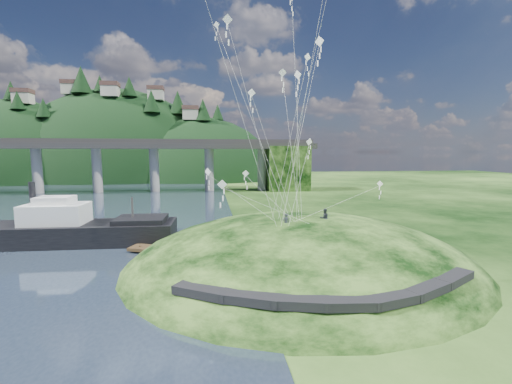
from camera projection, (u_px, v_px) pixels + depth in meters
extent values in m
plane|color=black|center=(222.00, 276.00, 31.31)|extent=(320.00, 320.00, 0.00)
ellipsoid|color=black|center=(301.00, 279.00, 34.53)|extent=(36.00, 32.00, 13.00)
cube|color=black|center=(203.00, 291.00, 23.00)|extent=(4.32, 3.62, 0.71)
cube|color=black|center=(250.00, 297.00, 21.77)|extent=(4.10, 2.97, 0.61)
cube|color=black|center=(300.00, 301.00, 21.19)|extent=(3.85, 2.37, 0.62)
cube|color=black|center=(349.00, 302.00, 21.16)|extent=(3.62, 1.83, 0.66)
cube|color=black|center=(393.00, 298.00, 21.76)|extent=(3.82, 2.27, 0.68)
cube|color=black|center=(427.00, 288.00, 23.08)|extent=(4.11, 2.97, 0.71)
cube|color=black|center=(452.00, 278.00, 25.01)|extent=(4.26, 3.43, 0.66)
cube|color=#2D2B2B|center=(25.00, 146.00, 91.97)|extent=(160.00, 9.00, 1.60)
cube|color=#2D2B2B|center=(25.00, 140.00, 91.81)|extent=(160.00, 0.40, 1.20)
cube|color=#2D2B2B|center=(33.00, 141.00, 96.04)|extent=(160.00, 0.40, 1.20)
cylinder|color=gray|center=(37.00, 170.00, 93.06)|extent=(2.60, 2.60, 13.00)
cylinder|color=gray|center=(97.00, 169.00, 95.14)|extent=(2.60, 2.60, 13.00)
cylinder|color=gray|center=(154.00, 169.00, 97.22)|extent=(2.60, 2.60, 13.00)
cylinder|color=gray|center=(209.00, 169.00, 99.31)|extent=(2.60, 2.60, 13.00)
cylinder|color=gray|center=(262.00, 168.00, 101.39)|extent=(2.60, 2.60, 13.00)
cube|color=black|center=(287.00, 168.00, 102.39)|extent=(12.00, 11.00, 13.00)
ellipsoid|color=black|center=(20.00, 199.00, 139.86)|extent=(84.00, 60.00, 80.00)
ellipsoid|color=black|center=(120.00, 191.00, 150.63)|extent=(96.00, 68.00, 88.00)
ellipsoid|color=black|center=(200.00, 201.00, 147.93)|extent=(76.00, 56.00, 72.00)
cone|color=black|center=(11.00, 91.00, 130.23)|extent=(5.61, 5.61, 7.39)
cone|color=black|center=(17.00, 100.00, 123.84)|extent=(5.08, 5.08, 6.69)
cone|color=black|center=(43.00, 108.00, 124.47)|extent=(5.29, 5.29, 6.96)
cone|color=black|center=(81.00, 80.00, 132.85)|extent=(8.01, 8.01, 10.54)
cone|color=black|center=(100.00, 84.00, 133.40)|extent=(4.97, 4.97, 6.54)
cone|color=black|center=(129.00, 86.00, 133.08)|extent=(5.83, 5.83, 7.67)
cone|color=black|center=(151.00, 101.00, 130.12)|extent=(6.47, 6.47, 8.51)
cone|color=black|center=(178.00, 102.00, 138.08)|extent=(7.13, 7.13, 9.38)
cone|color=black|center=(203.00, 110.00, 134.95)|extent=(6.56, 6.56, 8.63)
cone|color=black|center=(218.00, 112.00, 141.27)|extent=(4.88, 4.88, 6.42)
cube|color=beige|center=(23.00, 99.00, 128.49)|extent=(6.00, 5.00, 4.00)
cube|color=brown|center=(23.00, 91.00, 128.17)|extent=(6.40, 5.40, 1.60)
cube|color=beige|center=(71.00, 90.00, 135.86)|extent=(6.00, 5.00, 4.00)
cube|color=brown|center=(71.00, 83.00, 135.54)|extent=(6.40, 5.40, 1.60)
cube|color=beige|center=(110.00, 91.00, 130.47)|extent=(6.00, 5.00, 4.00)
cube|color=brown|center=(110.00, 84.00, 130.15)|extent=(6.40, 5.40, 1.60)
cube|color=beige|center=(156.00, 95.00, 138.53)|extent=(6.00, 5.00, 4.00)
cube|color=brown|center=(156.00, 88.00, 138.22)|extent=(6.40, 5.40, 1.60)
cube|color=beige|center=(191.00, 115.00, 135.47)|extent=(6.00, 5.00, 4.00)
cube|color=brown|center=(190.00, 108.00, 135.16)|extent=(6.40, 5.40, 1.60)
cube|color=black|center=(83.00, 233.00, 42.21)|extent=(22.31, 6.71, 2.62)
cube|color=white|center=(56.00, 215.00, 41.62)|extent=(7.18, 4.64, 2.82)
cube|color=white|center=(55.00, 202.00, 41.42)|extent=(4.12, 3.14, 1.21)
cube|color=black|center=(141.00, 219.00, 42.75)|extent=(6.19, 5.21, 0.60)
cylinder|color=black|center=(32.00, 192.00, 41.02)|extent=(0.70, 0.70, 2.41)
cylinder|color=#2D2B2B|center=(132.00, 209.00, 42.49)|extent=(0.24, 0.24, 3.02)
cube|color=#352515|center=(187.00, 251.00, 37.59)|extent=(13.56, 7.07, 0.34)
cylinder|color=#352515|center=(140.00, 250.00, 39.02)|extent=(0.29, 0.29, 0.98)
cylinder|color=#352515|center=(163.00, 252.00, 38.32)|extent=(0.29, 0.29, 0.98)
cylinder|color=#352515|center=(188.00, 253.00, 37.62)|extent=(0.29, 0.29, 0.98)
cylinder|color=#352515|center=(213.00, 255.00, 36.92)|extent=(0.29, 0.29, 0.98)
cylinder|color=#352515|center=(239.00, 257.00, 36.22)|extent=(0.29, 0.29, 0.98)
imported|color=#292F37|center=(286.00, 213.00, 31.10)|extent=(0.64, 0.42, 1.72)
imported|color=#292F37|center=(325.00, 208.00, 32.94)|extent=(0.95, 0.75, 1.88)
cube|color=white|center=(308.00, 57.00, 32.50)|extent=(0.68, 0.33, 0.72)
cube|color=white|center=(308.00, 63.00, 32.56)|extent=(0.09, 0.07, 0.42)
cube|color=white|center=(307.00, 68.00, 32.62)|extent=(0.09, 0.07, 0.42)
cube|color=white|center=(307.00, 74.00, 32.68)|extent=(0.09, 0.07, 0.42)
cube|color=white|center=(246.00, 173.00, 36.74)|extent=(0.73, 0.18, 0.72)
cube|color=white|center=(246.00, 178.00, 36.80)|extent=(0.10, 0.05, 0.42)
cube|color=white|center=(246.00, 183.00, 36.86)|extent=(0.10, 0.05, 0.42)
cube|color=white|center=(246.00, 188.00, 36.92)|extent=(0.10, 0.05, 0.42)
cube|color=white|center=(222.00, 184.00, 25.62)|extent=(0.73, 0.20, 0.72)
cube|color=white|center=(222.00, 191.00, 25.68)|extent=(0.10, 0.04, 0.42)
cube|color=white|center=(222.00, 198.00, 25.74)|extent=(0.10, 0.04, 0.42)
cube|color=white|center=(222.00, 205.00, 25.80)|extent=(0.10, 0.04, 0.42)
cube|color=white|center=(298.00, 75.00, 33.53)|extent=(0.55, 0.74, 0.85)
cube|color=white|center=(298.00, 81.00, 33.60)|extent=(0.11, 0.09, 0.51)
cube|color=white|center=(298.00, 88.00, 33.68)|extent=(0.11, 0.09, 0.51)
cube|color=white|center=(297.00, 94.00, 33.75)|extent=(0.11, 0.09, 0.51)
cube|color=white|center=(208.00, 172.00, 31.68)|extent=(0.55, 0.50, 0.70)
cube|color=white|center=(208.00, 177.00, 31.73)|extent=(0.09, 0.06, 0.41)
cube|color=white|center=(208.00, 183.00, 31.79)|extent=(0.09, 0.06, 0.41)
cube|color=white|center=(208.00, 188.00, 31.85)|extent=(0.09, 0.06, 0.41)
cube|color=white|center=(380.00, 184.00, 36.81)|extent=(0.45, 0.55, 0.67)
cube|color=white|center=(380.00, 188.00, 36.87)|extent=(0.08, 0.07, 0.40)
cube|color=white|center=(380.00, 193.00, 36.92)|extent=(0.08, 0.07, 0.40)
cube|color=white|center=(379.00, 197.00, 36.98)|extent=(0.08, 0.07, 0.40)
cube|color=white|center=(216.00, 25.00, 39.08)|extent=(0.66, 0.39, 0.71)
cube|color=white|center=(216.00, 30.00, 39.14)|extent=(0.10, 0.04, 0.42)
cube|color=white|center=(217.00, 34.00, 39.20)|extent=(0.10, 0.04, 0.42)
cube|color=white|center=(217.00, 39.00, 39.26)|extent=(0.10, 0.04, 0.42)
cube|color=white|center=(292.00, 3.00, 33.73)|extent=(0.09, 0.05, 0.42)
cube|color=white|center=(292.00, 8.00, 33.79)|extent=(0.09, 0.05, 0.42)
cube|color=white|center=(292.00, 13.00, 33.85)|extent=(0.09, 0.05, 0.42)
cube|color=white|center=(252.00, 93.00, 31.22)|extent=(0.73, 0.19, 0.73)
cube|color=white|center=(252.00, 99.00, 31.28)|extent=(0.09, 0.05, 0.43)
cube|color=white|center=(252.00, 104.00, 31.34)|extent=(0.09, 0.05, 0.43)
cube|color=white|center=(252.00, 110.00, 31.40)|extent=(0.09, 0.05, 0.43)
cube|color=white|center=(283.00, 73.00, 37.35)|extent=(0.89, 0.32, 0.86)
cube|color=white|center=(283.00, 79.00, 37.43)|extent=(0.12, 0.05, 0.51)
cube|color=white|center=(282.00, 84.00, 37.50)|extent=(0.12, 0.05, 0.51)
cube|color=white|center=(282.00, 90.00, 37.57)|extent=(0.12, 0.05, 0.51)
cube|color=white|center=(309.00, 142.00, 41.95)|extent=(0.83, 0.36, 0.85)
cube|color=white|center=(309.00, 147.00, 42.02)|extent=(0.10, 0.09, 0.51)
cube|color=white|center=(309.00, 152.00, 42.10)|extent=(0.10, 0.09, 0.51)
cube|color=white|center=(309.00, 157.00, 42.17)|extent=(0.10, 0.09, 0.51)
cube|color=white|center=(227.00, 19.00, 29.03)|extent=(0.86, 0.31, 0.83)
cube|color=white|center=(228.00, 27.00, 29.10)|extent=(0.11, 0.04, 0.50)
cube|color=white|center=(228.00, 34.00, 29.17)|extent=(0.11, 0.04, 0.50)
cube|color=white|center=(228.00, 42.00, 29.24)|extent=(0.11, 0.04, 0.50)
cube|color=white|center=(319.00, 41.00, 29.92)|extent=(0.62, 0.70, 0.88)
cube|color=white|center=(319.00, 49.00, 29.99)|extent=(0.11, 0.09, 0.52)
cube|color=white|center=(319.00, 56.00, 30.07)|extent=(0.11, 0.09, 0.52)
cube|color=white|center=(319.00, 64.00, 30.14)|extent=(0.11, 0.09, 0.52)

